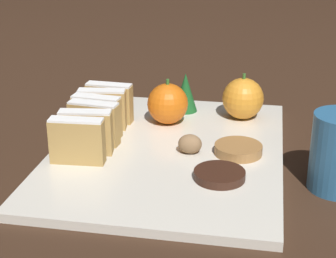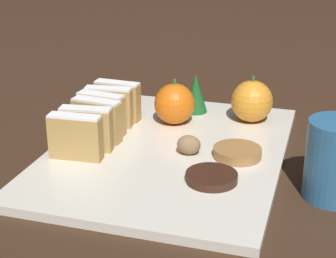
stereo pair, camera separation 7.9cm
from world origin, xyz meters
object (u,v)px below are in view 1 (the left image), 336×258
object	(u,v)px
orange_near	(243,98)
orange_far	(168,104)
walnut	(190,144)
chocolate_cookie	(219,175)

from	to	relation	value
orange_near	orange_far	distance (m)	0.12
walnut	chocolate_cookie	distance (m)	0.09
walnut	chocolate_cookie	xyz separation A→B (m)	(0.05, -0.07, -0.01)
orange_near	walnut	xyz separation A→B (m)	(-0.06, -0.15, -0.02)
orange_far	chocolate_cookie	distance (m)	0.21
walnut	chocolate_cookie	world-z (taller)	walnut
chocolate_cookie	walnut	bearing A→B (deg)	124.16
orange_near	walnut	distance (m)	0.17
walnut	orange_far	bearing A→B (deg)	115.62
orange_near	chocolate_cookie	distance (m)	0.23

